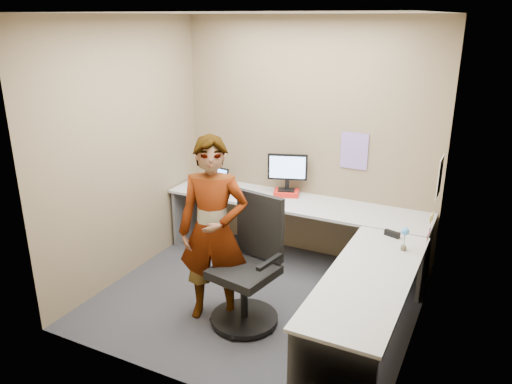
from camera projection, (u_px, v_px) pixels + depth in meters
The scene contains 21 objects.
ground at pixel (255, 300), 4.96m from camera, with size 3.00×3.00×0.00m, color #27272C.
wall_back at pixel (307, 141), 5.61m from camera, with size 3.00×3.00×0.00m, color #756348.
wall_right at pixel (427, 196), 3.88m from camera, with size 2.70×2.70×0.00m, color #756348.
wall_left at pixel (126, 152), 5.15m from camera, with size 2.70×2.70×0.00m, color #756348.
ceiling at pixel (255, 13), 4.06m from camera, with size 3.00×3.00×0.00m, color white.
desk at pixel (312, 240), 4.91m from camera, with size 2.98×2.58×0.73m.
paper_ream at pixel (286, 193), 5.72m from camera, with size 0.28×0.21×0.06m, color red.
monitor at pixel (287, 169), 5.64m from camera, with size 0.44×0.20×0.43m.
laptop at pixel (214, 182), 5.99m from camera, with size 0.37×0.32×0.23m.
trackball_mouse at pixel (262, 198), 5.57m from camera, with size 0.12×0.08×0.07m.
origami at pixel (257, 195), 5.66m from camera, with size 0.10×0.10×0.06m, color white.
stapler at pixel (392, 234), 4.65m from camera, with size 0.15×0.04×0.06m, color black.
flower at pixel (405, 235), 4.34m from camera, with size 0.07×0.07×0.22m.
calendar_purple at pixel (354, 151), 5.38m from camera, with size 0.30×0.01×0.40m, color #846BB7.
calendar_white at pixel (440, 177), 4.68m from camera, with size 0.01×0.28×0.38m, color white.
sticky_note_a at pixel (431, 219), 4.48m from camera, with size 0.01×0.07×0.07m, color #F2E059.
sticky_note_b at pixel (430, 230), 4.57m from camera, with size 0.01×0.07×0.07m, color pink.
sticky_note_c at pixel (427, 237), 4.47m from camera, with size 0.01×0.07×0.07m, color pink.
sticky_note_d at pixel (433, 217), 4.62m from camera, with size 0.01×0.07×0.07m, color #F2E059.
office_chair at pixel (249, 273), 4.51m from camera, with size 0.65×0.62×1.17m.
person at pixel (213, 231), 4.45m from camera, with size 0.63×0.41×1.73m, color #999399.
Camera 1 is at (1.94, -3.86, 2.68)m, focal length 35.00 mm.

